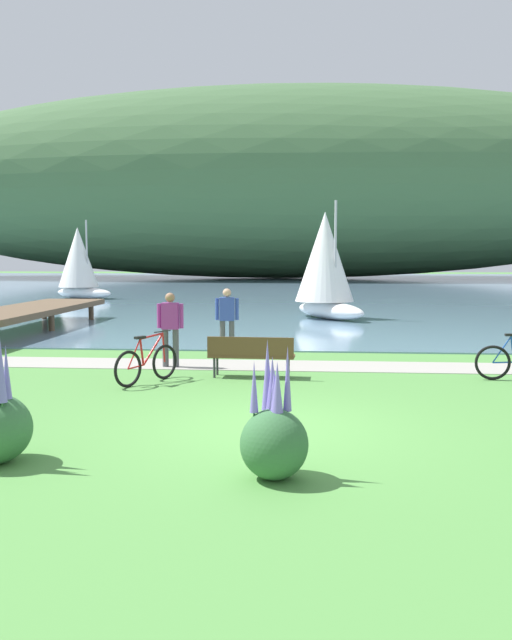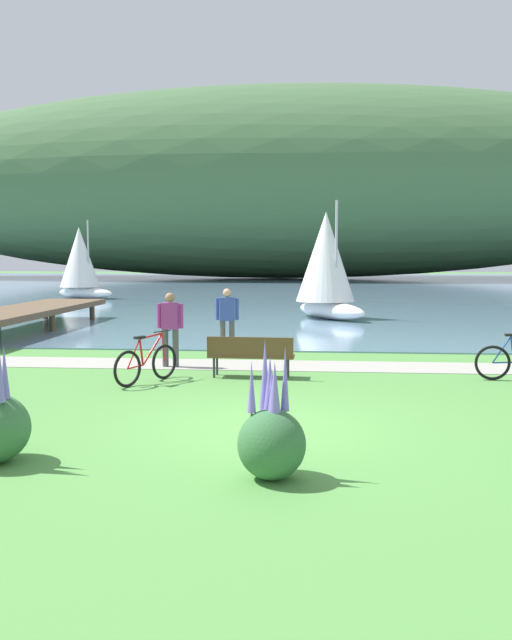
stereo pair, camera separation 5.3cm
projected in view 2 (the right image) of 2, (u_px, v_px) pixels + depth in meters
name	position (u px, v px, depth m)	size (l,w,h in m)	color
ground_plane	(266.00, 427.00, 9.66)	(200.00, 200.00, 0.00)	#518E42
bay_water	(304.00, 286.00, 56.92)	(180.00, 80.00, 0.04)	#6B8EA8
distant_hillside	(279.00, 184.00, 75.35)	(102.11, 28.00, 21.71)	#42663D
shoreline_path	(283.00, 366.00, 15.10)	(60.00, 1.50, 0.01)	#A39E93
park_bench_near_camera	(251.00, 353.00, 13.55)	(1.82, 0.56, 0.88)	brown
bicycle_leaning_near_bench	(147.00, 363.00, 13.01)	(0.92, 1.57, 1.01)	black
person_at_shoreline	(227.00, 317.00, 16.81)	(0.61, 0.24, 1.71)	#4C4C51
person_on_the_grass	(170.00, 325.00, 14.85)	(0.61, 0.22, 1.71)	#4C4C51
echium_bush_mid_cluster	(271.00, 437.00, 7.37)	(0.78, 0.78, 1.58)	#386B3D
sailboat_nearest_to_shore	(326.00, 264.00, 26.12)	(3.49, 3.90, 4.69)	white
sailboat_mid_bay	(80.00, 262.00, 38.74)	(4.09, 3.05, 4.65)	white
pier_dock	(24.00, 311.00, 21.91)	(2.40, 10.00, 0.80)	brown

